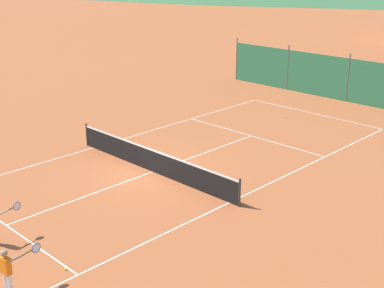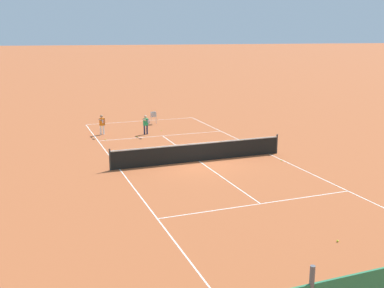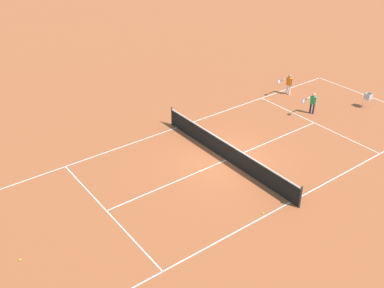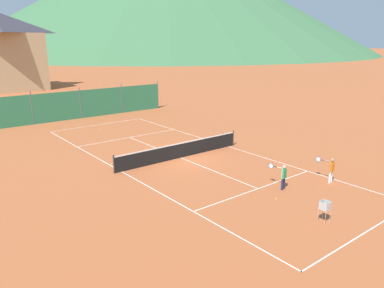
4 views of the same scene
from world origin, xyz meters
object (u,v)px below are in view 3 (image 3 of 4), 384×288
(player_far_service, at_px, (312,102))
(tennis_ball_near_corner, at_px, (268,100))
(tennis_ball_service_box, at_px, (263,213))
(tennis_ball_by_net_left, at_px, (336,118))
(ball_hopper, at_px, (368,97))
(tennis_ball_far_corner, at_px, (294,111))
(tennis_ball_alley_left, at_px, (20,260))
(tennis_net, at_px, (227,151))
(player_far_baseline, at_px, (289,83))

(player_far_service, height_order, tennis_ball_near_corner, player_far_service)
(player_far_service, xyz_separation_m, tennis_ball_service_box, (-4.84, 8.63, -0.70))
(tennis_ball_by_net_left, relative_size, ball_hopper, 0.07)
(tennis_ball_near_corner, bearing_deg, tennis_ball_far_corner, -177.50)
(tennis_ball_alley_left, xyz_separation_m, tennis_ball_far_corner, (2.25, -16.72, 0.00))
(tennis_net, distance_m, player_far_service, 7.22)
(tennis_net, relative_size, ball_hopper, 10.31)
(ball_hopper, bearing_deg, tennis_ball_near_corner, 42.89)
(tennis_net, xyz_separation_m, ball_hopper, (-0.56, -10.41, 0.16))
(tennis_ball_alley_left, xyz_separation_m, tennis_ball_service_box, (-3.32, -8.66, 0.00))
(tennis_ball_alley_left, relative_size, tennis_ball_far_corner, 1.00)
(tennis_ball_near_corner, xyz_separation_m, tennis_ball_by_net_left, (-4.00, -1.32, 0.00))
(tennis_net, bearing_deg, tennis_ball_by_net_left, -92.63)
(player_far_service, height_order, tennis_ball_far_corner, player_far_service)
(tennis_ball_near_corner, bearing_deg, ball_hopper, -137.11)
(tennis_net, xyz_separation_m, player_far_service, (0.88, -7.16, 0.24))
(tennis_ball_alley_left, height_order, tennis_ball_near_corner, same)
(player_far_service, distance_m, ball_hopper, 3.55)
(tennis_ball_service_box, bearing_deg, tennis_ball_far_corner, -55.33)
(tennis_net, relative_size, tennis_ball_service_box, 139.09)
(player_far_baseline, height_order, tennis_ball_far_corner, player_far_baseline)
(tennis_ball_alley_left, distance_m, tennis_ball_by_net_left, 17.95)
(tennis_ball_far_corner, bearing_deg, tennis_net, 103.76)
(tennis_net, distance_m, tennis_ball_by_net_left, 7.84)
(tennis_ball_by_net_left, bearing_deg, player_far_baseline, -4.07)
(tennis_ball_far_corner, bearing_deg, tennis_ball_by_net_left, -148.11)
(tennis_ball_by_net_left, distance_m, ball_hopper, 2.67)
(tennis_ball_alley_left, bearing_deg, tennis_ball_service_box, -110.98)
(tennis_net, distance_m, tennis_ball_alley_left, 10.16)
(player_far_service, distance_m, tennis_ball_service_box, 9.92)
(player_far_baseline, height_order, tennis_ball_by_net_left, player_far_baseline)
(tennis_ball_alley_left, bearing_deg, tennis_net, -86.38)
(player_far_baseline, xyz_separation_m, tennis_ball_alley_left, (-4.19, 18.22, -0.72))
(tennis_ball_far_corner, bearing_deg, ball_hopper, -119.66)
(tennis_net, bearing_deg, tennis_ball_near_corner, -60.73)
(tennis_net, height_order, player_far_service, player_far_service)
(player_far_service, distance_m, tennis_ball_alley_left, 17.37)
(player_far_baseline, height_order, tennis_ball_alley_left, player_far_baseline)
(tennis_ball_alley_left, height_order, ball_hopper, ball_hopper)
(player_far_baseline, bearing_deg, player_far_service, 160.78)
(tennis_ball_alley_left, bearing_deg, player_far_baseline, -77.06)
(player_far_service, height_order, ball_hopper, player_far_service)
(tennis_ball_by_net_left, bearing_deg, tennis_ball_far_corner, 31.89)
(tennis_ball_by_net_left, height_order, ball_hopper, ball_hopper)
(tennis_ball_by_net_left, bearing_deg, ball_hopper, -94.42)
(tennis_ball_near_corner, bearing_deg, tennis_ball_service_box, 133.65)
(player_far_service, distance_m, tennis_ball_by_net_left, 1.56)
(tennis_ball_alley_left, relative_size, ball_hopper, 0.07)
(tennis_ball_alley_left, xyz_separation_m, tennis_ball_near_corner, (4.28, -16.63, 0.00))
(player_far_baseline, xyz_separation_m, tennis_ball_service_box, (-7.51, 9.56, -0.72))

